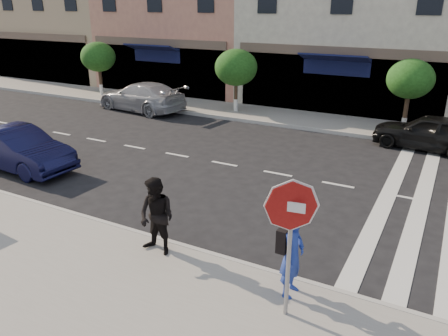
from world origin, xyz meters
TOP-DOWN VIEW (x-y plane):
  - ground at (0.00, 0.00)m, footprint 120.00×120.00m
  - sidewalk_near at (0.00, -3.75)m, footprint 60.00×4.50m
  - sidewalk_far at (0.00, 11.00)m, footprint 60.00×3.00m
  - street_tree_wa at (-14.00, 10.80)m, footprint 2.00×2.00m
  - street_tree_wb at (-5.00, 10.80)m, footprint 2.10×2.10m
  - street_tree_c at (3.00, 10.80)m, footprint 1.90×1.90m
  - stop_sign at (2.76, -2.62)m, footprint 0.90×0.16m
  - photographer at (2.63, -2.00)m, footprint 0.42×0.62m
  - walker at (-0.42, -2.00)m, footprint 0.88×0.71m
  - car_near_mid at (-7.88, 0.30)m, footprint 4.34×1.66m
  - car_far_left at (-9.63, 9.10)m, footprint 5.31×2.72m
  - car_far_mid at (4.10, 9.10)m, footprint 4.23×2.12m

SIDE VIEW (x-z plane):
  - ground at x=0.00m, z-range 0.00..0.00m
  - sidewalk_near at x=0.00m, z-range 0.00..0.15m
  - sidewalk_far at x=0.00m, z-range 0.00..0.15m
  - car_far_mid at x=4.10m, z-range 0.00..1.38m
  - car_near_mid at x=-7.88m, z-range 0.00..1.41m
  - car_far_left at x=-9.63m, z-range 0.00..1.48m
  - photographer at x=2.63m, z-range 0.15..1.80m
  - walker at x=-0.42m, z-range 0.15..1.88m
  - stop_sign at x=2.76m, z-range 0.73..3.30m
  - street_tree_wb at x=-5.00m, z-range 0.78..3.84m
  - street_tree_wa at x=-14.00m, z-range 0.81..3.86m
  - street_tree_c at x=3.00m, z-range 0.84..3.87m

